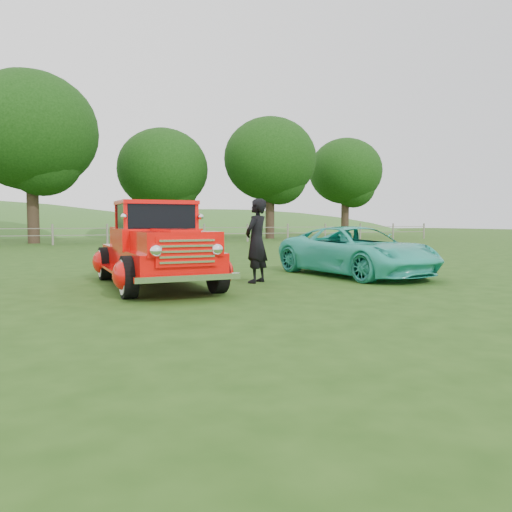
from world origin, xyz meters
name	(u,v)px	position (x,y,z in m)	size (l,w,h in m)	color
ground	(257,293)	(0.00, 0.00, 0.00)	(140.00, 140.00, 0.00)	#224612
distant_hills	(36,268)	(-4.08, 59.46, -4.55)	(116.00, 60.00, 18.00)	#316425
fence_line	(107,234)	(0.00, 22.00, 0.60)	(48.00, 0.12, 1.20)	slate
tree_near_west	(31,131)	(-4.00, 25.00, 6.80)	(8.00, 8.00, 10.42)	#302318
tree_near_east	(163,170)	(5.00, 29.00, 5.25)	(6.80, 6.80, 8.33)	#302318
tree_mid_east	(270,159)	(13.00, 27.00, 6.17)	(7.20, 7.20, 9.44)	#302318
tree_far_east	(346,172)	(22.00, 30.00, 5.86)	(6.60, 6.60, 8.86)	#302318
red_pickup	(156,248)	(-1.51, 1.84, 0.80)	(2.25, 5.00, 1.78)	black
teal_sedan	(356,251)	(3.51, 1.81, 0.62)	(2.04, 4.43, 1.23)	#30C2AC
man	(256,241)	(0.64, 1.49, 0.93)	(0.68, 0.44, 1.86)	black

